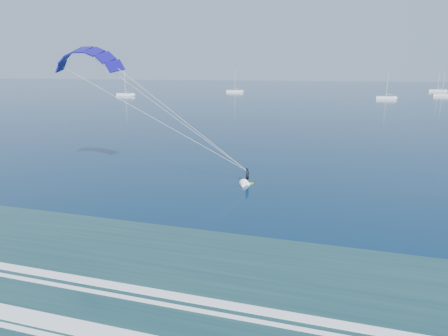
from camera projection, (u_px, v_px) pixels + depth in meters
kitesurfer_rig at (168, 113)px, 41.77m from camera, size 21.01×9.10×15.79m
sailboat_0 at (126, 94)px, 193.13m from camera, size 8.93×2.40×12.12m
sailboat_1 at (235, 91)px, 222.66m from camera, size 9.09×2.40×12.43m
sailboat_2 at (386, 97)px, 172.19m from camera, size 8.08×2.40×11.30m
sailboat_3 at (438, 90)px, 228.99m from camera, size 9.39×2.40×12.67m
sailboat_4 at (442, 95)px, 189.50m from camera, size 7.99×2.40×11.00m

